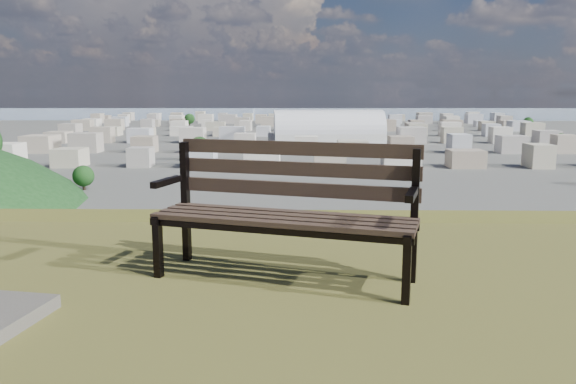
{
  "coord_description": "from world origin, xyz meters",
  "views": [
    {
      "loc": [
        -0.89,
        -1.76,
        26.34
      ],
      "look_at": [
        -1.0,
        4.17,
        25.3
      ],
      "focal_mm": 35.0,
      "sensor_mm": 36.0,
      "label": 1
    }
  ],
  "objects": [
    {
      "name": "city_blocks",
      "position": [
        0.0,
        394.44,
        3.5
      ],
      "size": [
        395.0,
        361.0,
        7.0
      ],
      "color": "beige",
      "rests_on": "ground"
    },
    {
      "name": "park_bench",
      "position": [
        -0.97,
        2.27,
        25.56
      ],
      "size": [
        1.97,
        1.11,
        0.99
      ],
      "rotation": [
        0.0,
        0.0,
        -0.29
      ],
      "color": "#473729",
      "rests_on": "hilltop_mesa"
    },
    {
      "name": "city_trees",
      "position": [
        -26.39,
        319.0,
        4.83
      ],
      "size": [
        406.52,
        387.2,
        9.98
      ],
      "color": "#36291B",
      "rests_on": "ground"
    },
    {
      "name": "bay_water",
      "position": [
        0.0,
        900.0,
        0.0
      ],
      "size": [
        2400.0,
        700.0,
        0.12
      ],
      "primitive_type": "cube",
      "color": "#8395A6",
      "rests_on": "ground"
    },
    {
      "name": "arena",
      "position": [
        14.81,
        289.14,
        5.56
      ],
      "size": [
        57.56,
        27.91,
        23.59
      ],
      "rotation": [
        0.0,
        0.0,
        0.08
      ],
      "color": "silver",
      "rests_on": "ground"
    },
    {
      "name": "far_hills",
      "position": [
        -60.92,
        1402.93,
        25.47
      ],
      "size": [
        2050.0,
        340.0,
        60.0
      ],
      "color": "#8390A3",
      "rests_on": "ground"
    }
  ]
}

